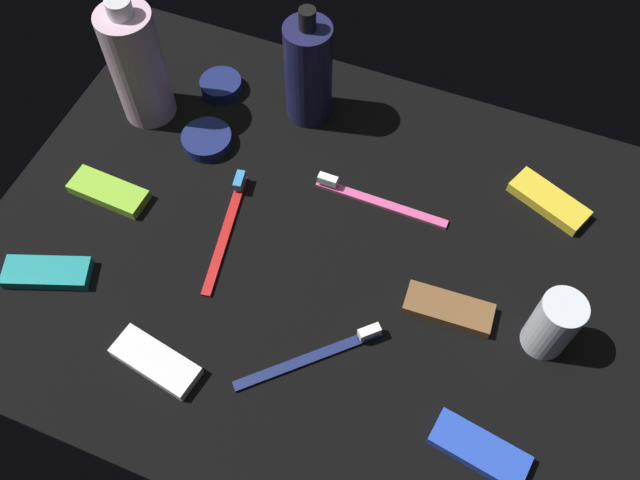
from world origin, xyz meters
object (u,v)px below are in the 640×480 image
at_px(snack_bar_blue, 479,450).
at_px(snack_bar_lime, 109,192).
at_px(snack_bar_white, 156,362).
at_px(snack_bar_yellow, 549,201).
at_px(snack_bar_teal, 47,273).
at_px(toothbrush_navy, 318,354).
at_px(cream_tin_left, 221,85).
at_px(toothbrush_pink, 373,199).
at_px(snack_bar_brown, 448,309).
at_px(bodywash_bottle, 137,65).
at_px(deodorant_stick, 553,324).
at_px(toothbrush_red, 227,224).
at_px(lotion_bottle, 308,72).
at_px(cream_tin_right, 207,140).

bearing_deg(snack_bar_blue, snack_bar_lime, 174.10).
xyz_separation_m(snack_bar_white, snack_bar_lime, (-0.17, 0.18, 0.00)).
xyz_separation_m(snack_bar_yellow, snack_bar_lime, (-0.54, -0.20, 0.00)).
xyz_separation_m(snack_bar_teal, snack_bar_lime, (0.01, 0.13, 0.00)).
xyz_separation_m(toothbrush_navy, cream_tin_left, (-0.28, 0.33, 0.00)).
distance_m(toothbrush_pink, snack_bar_brown, 0.18).
bearing_deg(snack_bar_lime, snack_bar_brown, 3.22).
height_order(bodywash_bottle, snack_bar_yellow, bodywash_bottle).
bearing_deg(deodorant_stick, toothbrush_red, 179.21).
bearing_deg(snack_bar_teal, deodorant_stick, -6.58).
bearing_deg(lotion_bottle, snack_bar_lime, -129.18).
bearing_deg(snack_bar_lime, toothbrush_pink, 22.99).
xyz_separation_m(toothbrush_pink, snack_bar_yellow, (0.21, 0.08, 0.00)).
bearing_deg(cream_tin_left, deodorant_stick, -22.65).
distance_m(deodorant_stick, snack_bar_white, 0.45).
bearing_deg(toothbrush_red, snack_bar_teal, -140.17).
relative_size(snack_bar_yellow, snack_bar_blue, 1.00).
bearing_deg(snack_bar_teal, lotion_bottle, 41.59).
xyz_separation_m(bodywash_bottle, toothbrush_navy, (0.36, -0.26, -0.08)).
bearing_deg(cream_tin_right, lotion_bottle, 44.61).
distance_m(snack_bar_teal, cream_tin_left, 0.36).
relative_size(toothbrush_pink, toothbrush_navy, 1.30).
distance_m(deodorant_stick, snack_bar_yellow, 0.20).
bearing_deg(snack_bar_white, snack_bar_blue, 16.23).
bearing_deg(cream_tin_left, cream_tin_right, -75.06).
distance_m(deodorant_stick, cream_tin_left, 0.56).
distance_m(deodorant_stick, toothbrush_red, 0.41).
bearing_deg(snack_bar_brown, snack_bar_teal, -167.14).
distance_m(lotion_bottle, snack_bar_blue, 0.52).
bearing_deg(snack_bar_yellow, snack_bar_teal, -125.85).
distance_m(lotion_bottle, snack_bar_brown, 0.36).
height_order(toothbrush_navy, toothbrush_red, same).
bearing_deg(bodywash_bottle, toothbrush_red, -36.31).
bearing_deg(toothbrush_red, snack_bar_blue, -22.89).
distance_m(toothbrush_pink, snack_bar_yellow, 0.23).
relative_size(toothbrush_pink, cream_tin_right, 2.61).
bearing_deg(snack_bar_lime, snack_bar_yellow, 23.25).
bearing_deg(snack_bar_brown, snack_bar_lime, 177.13).
xyz_separation_m(toothbrush_pink, snack_bar_brown, (0.14, -0.12, 0.00)).
relative_size(lotion_bottle, snack_bar_brown, 1.73).
xyz_separation_m(snack_bar_teal, cream_tin_right, (0.09, 0.26, 0.00)).
bearing_deg(toothbrush_navy, toothbrush_pink, 93.23).
bearing_deg(snack_bar_teal, snack_bar_yellow, 11.17).
height_order(snack_bar_yellow, snack_bar_lime, same).
distance_m(snack_bar_blue, cream_tin_left, 0.61).
bearing_deg(lotion_bottle, snack_bar_teal, -118.34).
xyz_separation_m(lotion_bottle, toothbrush_pink, (0.14, -0.11, -0.07)).
bearing_deg(cream_tin_left, bodywash_bottle, -136.96).
xyz_separation_m(bodywash_bottle, cream_tin_left, (0.08, 0.07, -0.08)).
xyz_separation_m(bodywash_bottle, deodorant_stick, (0.60, -0.14, -0.04)).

